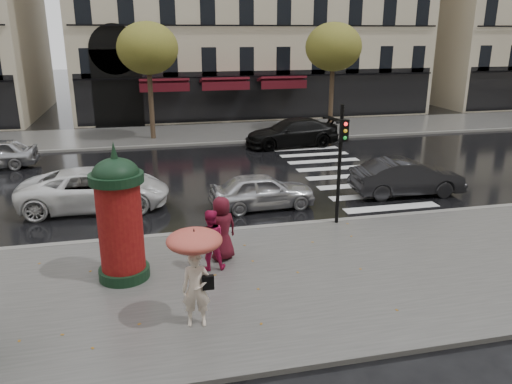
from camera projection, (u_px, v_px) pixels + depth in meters
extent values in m
plane|color=black|center=(255.00, 275.00, 13.05)|extent=(160.00, 160.00, 0.00)
cube|color=#474744|center=(259.00, 282.00, 12.57)|extent=(90.00, 7.00, 0.12)
cube|color=#474744|center=(186.00, 134.00, 30.65)|extent=(90.00, 6.00, 0.12)
cube|color=slate|center=(234.00, 230.00, 15.81)|extent=(90.00, 0.25, 0.14)
cube|color=slate|center=(191.00, 144.00, 27.87)|extent=(90.00, 0.25, 0.14)
cube|color=silver|center=(334.00, 168.00, 23.24)|extent=(3.60, 11.75, 0.01)
cylinder|color=#38281C|center=(151.00, 95.00, 28.52)|extent=(0.28, 0.28, 5.20)
ellipsoid|color=#4B5D1D|center=(148.00, 48.00, 27.72)|extent=(3.40, 3.40, 2.89)
cylinder|color=#38281C|center=(332.00, 90.00, 30.87)|extent=(0.28, 0.28, 5.20)
ellipsoid|color=#4B5D1D|center=(334.00, 47.00, 30.08)|extent=(3.40, 3.40, 2.89)
imported|color=beige|center=(196.00, 289.00, 10.40)|extent=(0.65, 0.48, 1.66)
cylinder|color=black|center=(195.00, 265.00, 10.23)|extent=(0.02, 0.02, 1.05)
ellipsoid|color=red|center=(194.00, 241.00, 10.06)|extent=(1.15, 1.15, 0.40)
cone|color=black|center=(194.00, 230.00, 9.99)|extent=(0.04, 0.04, 0.09)
cube|color=black|center=(208.00, 282.00, 10.34)|extent=(0.24, 0.11, 0.31)
imported|color=#B21546|center=(210.00, 240.00, 12.92)|extent=(0.83, 0.66, 1.63)
imported|color=#51101C|center=(222.00, 228.00, 13.45)|extent=(1.01, 0.84, 1.78)
cylinder|color=black|center=(125.00, 272.00, 12.66)|extent=(1.27, 1.27, 0.27)
cylinder|color=maroon|center=(120.00, 226.00, 12.27)|extent=(1.09, 1.09, 2.27)
cylinder|color=black|center=(116.00, 178.00, 11.89)|extent=(1.30, 1.30, 0.23)
ellipsoid|color=black|center=(116.00, 174.00, 11.86)|extent=(1.12, 1.12, 0.79)
cone|color=black|center=(114.00, 150.00, 11.68)|extent=(0.18, 0.18, 0.41)
cylinder|color=black|center=(339.00, 165.00, 15.74)|extent=(0.12, 0.12, 3.85)
cube|color=black|center=(344.00, 130.00, 15.19)|extent=(0.25, 0.18, 0.67)
imported|color=silver|center=(262.00, 191.00, 17.85)|extent=(3.84, 1.68, 1.29)
imported|color=black|center=(407.00, 177.00, 19.29)|extent=(4.37, 1.75, 1.41)
imported|color=white|center=(95.00, 189.00, 17.78)|extent=(5.29, 2.61, 1.44)
imported|color=black|center=(292.00, 133.00, 27.54)|extent=(5.33, 2.46, 1.51)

